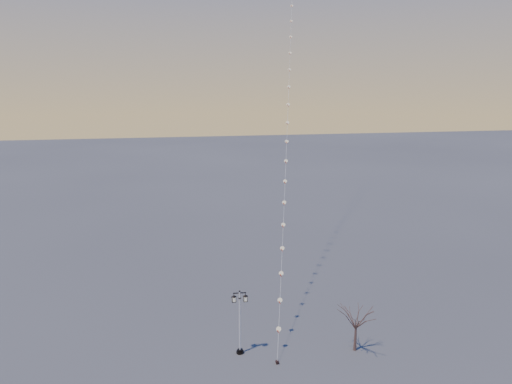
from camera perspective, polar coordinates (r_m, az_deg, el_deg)
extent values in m
plane|color=#4C4C4C|center=(32.22, -1.88, -20.38)|extent=(300.00, 300.00, 0.00)
cylinder|color=black|center=(33.21, -1.98, -19.14)|extent=(0.51, 0.51, 0.15)
cylinder|color=black|center=(33.14, -1.98, -18.94)|extent=(0.36, 0.36, 0.13)
cylinder|color=silver|center=(32.05, -2.01, -15.59)|extent=(0.12, 0.12, 4.26)
cylinder|color=black|center=(31.31, -2.03, -12.95)|extent=(0.18, 0.18, 0.05)
cube|color=black|center=(31.16, -2.04, -12.35)|extent=(0.86, 0.13, 0.05)
sphere|color=black|center=(31.11, -2.04, -12.17)|extent=(0.13, 0.13, 0.13)
pyramid|color=black|center=(31.19, -2.75, -12.60)|extent=(0.40, 0.40, 0.13)
cube|color=beige|center=(31.31, -2.74, -13.07)|extent=(0.24, 0.24, 0.31)
cube|color=black|center=(31.39, -2.74, -13.35)|extent=(0.27, 0.27, 0.04)
pyramid|color=black|center=(31.24, -1.32, -12.55)|extent=(0.40, 0.40, 0.13)
cube|color=beige|center=(31.36, -1.32, -13.01)|extent=(0.24, 0.24, 0.31)
cube|color=black|center=(31.44, -1.32, -13.30)|extent=(0.27, 0.27, 0.04)
cone|color=#4F362E|center=(33.74, 12.17, -17.16)|extent=(0.22, 0.22, 1.89)
cylinder|color=black|center=(32.14, 2.64, -20.24)|extent=(0.22, 0.22, 0.22)
cylinder|color=black|center=(32.13, 2.64, -20.20)|extent=(0.03, 0.03, 0.28)
cone|color=red|center=(51.03, 4.21, 18.44)|extent=(0.09, 0.09, 0.31)
cylinder|color=white|center=(31.85, 2.65, -19.41)|extent=(0.02, 0.02, 0.88)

